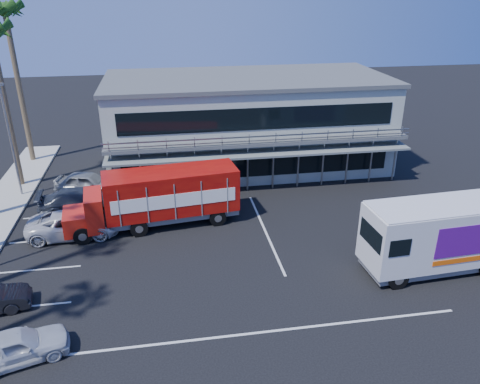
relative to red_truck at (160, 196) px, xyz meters
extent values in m
plane|color=black|center=(4.30, -4.91, -1.96)|extent=(120.00, 120.00, 0.00)
cube|color=#A1A799|center=(7.30, 10.09, 1.54)|extent=(22.00, 10.00, 7.00)
cube|color=#515454|center=(7.30, 10.09, 5.19)|extent=(22.40, 10.40, 0.30)
cube|color=#515454|center=(7.30, 4.49, 1.64)|extent=(22.00, 1.20, 0.25)
cube|color=gray|center=(7.30, 3.94, 2.14)|extent=(22.00, 0.08, 0.90)
cube|color=slate|center=(7.30, 4.19, 0.94)|extent=(22.00, 1.80, 0.15)
cube|color=black|center=(7.30, 5.07, -0.36)|extent=(20.00, 0.06, 1.60)
cube|color=black|center=(7.30, 5.07, 3.24)|extent=(20.00, 0.06, 1.60)
cylinder|color=brown|center=(-10.40, 8.09, 3.54)|extent=(0.44, 0.44, 11.00)
cylinder|color=brown|center=(-10.80, 13.59, 4.04)|extent=(0.44, 0.44, 12.00)
sphere|color=#163E11|center=(-10.80, 13.59, 10.24)|extent=(1.10, 1.10, 1.10)
cylinder|color=gray|center=(-9.90, 6.09, 2.04)|extent=(0.14, 0.14, 8.00)
cube|color=#B5180E|center=(-5.04, -0.63, -0.94)|extent=(1.70, 2.45, 1.22)
cube|color=#B5180E|center=(-3.93, -0.49, -0.38)|extent=(1.33, 2.65, 2.14)
cube|color=black|center=(-3.93, -0.49, 0.23)|extent=(0.32, 2.16, 0.71)
cube|color=#AA140A|center=(0.73, 0.09, 0.28)|extent=(8.41, 3.54, 2.65)
cube|color=slate|center=(0.73, 0.09, -1.30)|extent=(8.36, 3.16, 0.31)
cube|color=white|center=(0.88, -1.18, 0.18)|extent=(7.45, 0.96, 0.87)
cube|color=white|center=(0.57, 1.36, 0.18)|extent=(7.45, 0.96, 0.87)
cylinder|color=black|center=(-4.60, -1.70, -1.43)|extent=(1.09, 0.41, 1.06)
cylinder|color=black|center=(-4.87, 0.52, -1.43)|extent=(1.09, 0.41, 1.06)
cylinder|color=black|center=(-1.36, -1.30, -1.43)|extent=(1.09, 0.41, 1.06)
cylinder|color=black|center=(-1.64, 0.93, -1.43)|extent=(1.09, 0.41, 1.06)
cylinder|color=black|center=(3.49, -0.69, -1.43)|extent=(1.09, 0.41, 1.06)
cylinder|color=black|center=(3.22, 1.53, -1.43)|extent=(1.09, 0.41, 1.06)
cube|color=silver|center=(14.30, -7.49, 0.23)|extent=(8.00, 3.14, 3.14)
cube|color=slate|center=(14.30, -7.49, -1.51)|extent=(7.67, 2.85, 0.39)
cube|color=black|center=(10.40, -7.71, 0.56)|extent=(0.19, 2.21, 1.07)
cube|color=silver|center=(14.30, -7.49, 1.83)|extent=(7.84, 3.07, 0.09)
cube|color=#540D7C|center=(15.28, -8.79, 0.45)|extent=(4.03, 0.26, 1.68)
cube|color=#540D7C|center=(15.12, -6.08, 0.45)|extent=(4.03, 0.26, 1.68)
cube|color=#F2590C|center=(15.28, -8.80, -0.67)|extent=(4.03, 0.25, 0.28)
cylinder|color=black|center=(11.57, -8.83, -1.42)|extent=(1.09, 0.34, 1.08)
cylinder|color=black|center=(11.43, -6.46, -1.42)|extent=(1.09, 0.34, 1.08)
cylinder|color=black|center=(16.59, -6.16, -1.42)|extent=(1.09, 0.34, 1.08)
imported|color=silver|center=(-5.97, -10.91, -1.25)|extent=(4.49, 2.83, 1.43)
imported|color=silver|center=(-5.20, -0.51, -1.20)|extent=(5.53, 2.62, 1.52)
imported|color=#2D323C|center=(-5.20, 2.69, -1.16)|extent=(5.70, 2.64, 1.61)
imported|color=gray|center=(-5.20, 5.85, -1.17)|extent=(4.96, 2.88, 1.59)
camera|label=1|loc=(0.56, -26.77, 12.11)|focal=35.00mm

